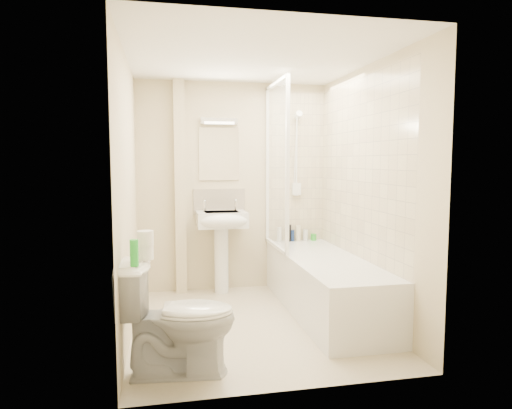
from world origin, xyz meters
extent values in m
plane|color=beige|center=(0.00, 0.00, 0.00)|extent=(2.50, 2.50, 0.00)
cube|color=beige|center=(0.00, 1.25, 1.20)|extent=(2.20, 0.02, 2.40)
cube|color=beige|center=(-1.10, 0.00, 1.20)|extent=(0.02, 2.50, 2.40)
cube|color=beige|center=(1.10, 0.00, 1.20)|extent=(0.02, 2.50, 2.40)
cube|color=white|center=(0.00, 0.00, 2.40)|extent=(2.20, 2.50, 0.02)
cube|color=beige|center=(0.75, 1.24, 1.42)|extent=(0.70, 0.01, 1.75)
cube|color=beige|center=(1.09, 0.20, 1.42)|extent=(0.01, 2.10, 1.75)
cube|color=beige|center=(-0.62, 1.19, 1.20)|extent=(0.12, 0.12, 2.40)
cube|color=beige|center=(-0.17, 1.24, 1.03)|extent=(0.60, 0.02, 0.30)
cube|color=white|center=(-0.17, 1.24, 1.58)|extent=(0.46, 0.01, 0.60)
cube|color=silver|center=(-0.17, 1.22, 1.95)|extent=(0.42, 0.07, 0.07)
cube|color=white|center=(0.75, 0.20, 0.28)|extent=(0.70, 2.10, 0.55)
cube|color=white|center=(0.75, 0.20, 0.49)|extent=(0.56, 1.96, 0.05)
cube|color=white|center=(0.40, 0.80, 1.45)|extent=(0.01, 0.90, 1.80)
cube|color=white|center=(0.40, 1.23, 1.45)|extent=(0.04, 0.04, 1.80)
cube|color=white|center=(0.40, 0.35, 1.45)|extent=(0.04, 0.04, 1.80)
cube|color=white|center=(0.40, 0.80, 2.33)|extent=(0.04, 0.90, 0.04)
cube|color=white|center=(0.40, 0.80, 0.57)|extent=(0.04, 0.90, 0.03)
cylinder|color=white|center=(0.75, 1.22, 1.55)|extent=(0.02, 0.02, 0.90)
cylinder|color=white|center=(0.75, 1.22, 1.10)|extent=(0.05, 0.05, 0.02)
cylinder|color=white|center=(0.75, 1.22, 2.00)|extent=(0.05, 0.05, 0.02)
cylinder|color=white|center=(0.75, 1.15, 2.03)|extent=(0.08, 0.11, 0.11)
cube|color=white|center=(0.75, 1.21, 1.17)|extent=(0.10, 0.05, 0.14)
cylinder|color=white|center=(0.73, 1.19, 1.60)|extent=(0.01, 0.13, 0.84)
cylinder|color=white|center=(-0.17, 1.08, 0.37)|extent=(0.16, 0.16, 0.74)
cube|color=white|center=(-0.17, 1.05, 0.85)|extent=(0.55, 0.43, 0.17)
ellipsoid|color=white|center=(-0.17, 0.88, 0.85)|extent=(0.55, 0.23, 0.17)
cube|color=silver|center=(-0.17, 1.05, 0.91)|extent=(0.38, 0.28, 0.04)
cylinder|color=white|center=(-0.35, 1.16, 0.99)|extent=(0.03, 0.03, 0.10)
cylinder|color=white|center=(0.01, 1.16, 0.99)|extent=(0.03, 0.03, 0.10)
sphere|color=white|center=(-0.35, 1.16, 1.05)|extent=(0.04, 0.04, 0.04)
sphere|color=white|center=(0.01, 1.16, 1.05)|extent=(0.04, 0.04, 0.04)
cylinder|color=silver|center=(0.53, 1.16, 0.64)|extent=(0.06, 0.06, 0.17)
cylinder|color=black|center=(0.65, 1.16, 0.65)|extent=(0.05, 0.05, 0.20)
cylinder|color=navy|center=(0.69, 1.16, 0.62)|extent=(0.05, 0.05, 0.13)
cylinder|color=beige|center=(0.76, 1.16, 0.64)|extent=(0.07, 0.07, 0.18)
cylinder|color=silver|center=(0.85, 1.16, 0.62)|extent=(0.06, 0.06, 0.13)
cylinder|color=green|center=(0.95, 1.16, 0.59)|extent=(0.07, 0.07, 0.08)
imported|color=white|center=(-0.72, -0.85, 0.41)|extent=(0.62, 0.89, 0.81)
cylinder|color=white|center=(-0.94, -0.76, 0.86)|extent=(0.12, 0.12, 0.11)
cylinder|color=white|center=(-0.93, -0.80, 0.97)|extent=(0.11, 0.11, 0.10)
cylinder|color=green|center=(-1.00, -0.96, 0.90)|extent=(0.06, 0.06, 0.18)
camera|label=1|loc=(-0.81, -4.00, 1.50)|focal=32.00mm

